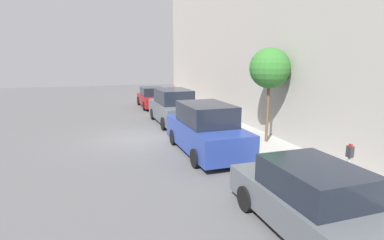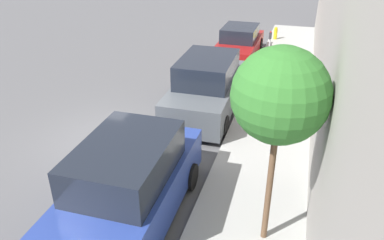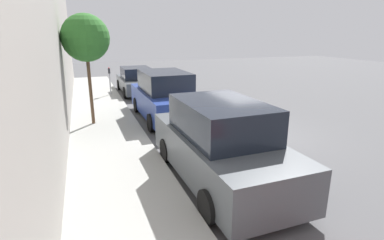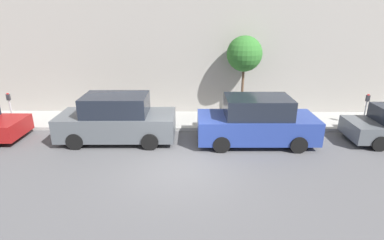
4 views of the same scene
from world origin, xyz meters
name	(u,v)px [view 4 (image 4 of 4)]	position (x,y,z in m)	size (l,w,h in m)	color
ground_plane	(180,168)	(0.00, 0.00, 0.00)	(60.00, 60.00, 0.00)	#515154
sidewalk	(185,121)	(4.73, 0.00, 0.07)	(2.47, 32.00, 0.15)	#9E9E99
parked_suv_second	(256,122)	(2.23, -3.03, 0.93)	(2.08, 4.83, 1.98)	navy
parked_suv_third	(117,119)	(2.44, 2.75, 0.93)	(2.08, 4.83, 1.98)	#4C5156
parking_meter_near	(366,107)	(3.95, -8.38, 1.08)	(0.11, 0.15, 1.51)	#ADADB2
parking_meter_far	(10,105)	(3.95, 8.13, 1.07)	(0.11, 0.15, 1.51)	#ADADB2
street_tree	(244,54)	(5.13, -2.84, 3.30)	(1.69, 1.69, 4.01)	brown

